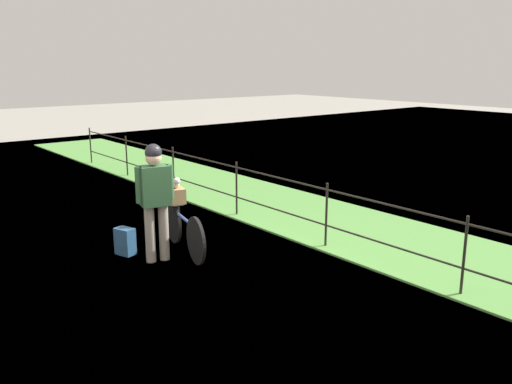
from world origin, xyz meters
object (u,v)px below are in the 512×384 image
wooden_crate (175,195)px  backpack_on_paving (125,241)px  mooring_bollard (155,189)px  terrier_dog (175,183)px  cyclist_person (155,192)px  bicycle_main (184,229)px

wooden_crate → backpack_on_paving: wooden_crate is taller
wooden_crate → mooring_bollard: size_ratio=1.10×
wooden_crate → terrier_dog: bearing=-12.9°
backpack_on_paving → mooring_bollard: size_ratio=1.13×
terrier_dog → mooring_bollard: terrier_dog is taller
wooden_crate → terrier_dog: (0.02, -0.01, 0.19)m
wooden_crate → mooring_bollard: 3.18m
terrier_dog → cyclist_person: (0.41, -0.55, 0.01)m
bicycle_main → backpack_on_paving: bearing=-122.8°
terrier_dog → backpack_on_paving: 1.13m
bicycle_main → mooring_bollard: (-3.25, 1.29, -0.18)m
bicycle_main → terrier_dog: size_ratio=5.17×
wooden_crate → backpack_on_paving: size_ratio=0.97×
mooring_bollard → backpack_on_paving: bearing=-35.9°
mooring_bollard → wooden_crate: bearing=-22.7°
bicycle_main → cyclist_person: bearing=-82.5°
terrier_dog → mooring_bollard: bearing=157.4°
wooden_crate → cyclist_person: size_ratio=0.23×
terrier_dog → backpack_on_paving: size_ratio=0.81×
wooden_crate → terrier_dog: 0.19m
bicycle_main → wooden_crate: wooden_crate is taller
cyclist_person → backpack_on_paving: bearing=-155.0°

